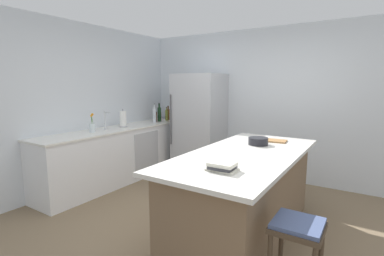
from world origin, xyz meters
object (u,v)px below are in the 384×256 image
object	(u,v)px
cookbook_stack	(222,167)
kitchen_island	(244,193)
flower_vase	(92,126)
cutting_board	(274,141)
hot_sauce_bottle	(160,116)
whiskey_bottle	(168,114)
soda_bottle	(154,115)
refrigerator	(199,124)
bar_stool	(297,237)
paper_towel_roll	(123,119)
olive_oil_bottle	(167,115)
mixing_bowl	(258,141)
sink_faucet	(106,120)
wine_bottle	(159,114)
syrup_bottle	(155,116)

from	to	relation	value
cookbook_stack	kitchen_island	bearing A→B (deg)	96.55
flower_vase	cutting_board	world-z (taller)	flower_vase
hot_sauce_bottle	cookbook_stack	size ratio (longest dim) A/B	0.88
whiskey_bottle	cutting_board	size ratio (longest dim) A/B	0.94
hot_sauce_bottle	cookbook_stack	xyz separation A→B (m)	(2.60, -2.37, -0.05)
flower_vase	soda_bottle	size ratio (longest dim) A/B	0.81
refrigerator	cookbook_stack	bearing A→B (deg)	-54.88
bar_stool	paper_towel_roll	world-z (taller)	paper_towel_roll
refrigerator	cutting_board	bearing A→B (deg)	-28.54
hot_sauce_bottle	paper_towel_roll	bearing A→B (deg)	-88.59
cookbook_stack	whiskey_bottle	bearing A→B (deg)	134.83
hot_sauce_bottle	soda_bottle	xyz separation A→B (m)	(0.11, -0.30, 0.06)
paper_towel_roll	olive_oil_bottle	size ratio (longest dim) A/B	1.16
whiskey_bottle	cookbook_stack	bearing A→B (deg)	-45.17
soda_bottle	mixing_bowl	distance (m)	2.56
olive_oil_bottle	paper_towel_roll	bearing A→B (deg)	-93.38
sink_faucet	flower_vase	bearing A→B (deg)	-81.15
wine_bottle	hot_sauce_bottle	bearing A→B (deg)	123.62
hot_sauce_bottle	wine_bottle	world-z (taller)	wine_bottle
syrup_bottle	mixing_bowl	world-z (taller)	syrup_bottle
paper_towel_roll	wine_bottle	bearing A→B (deg)	87.21
sink_faucet	olive_oil_bottle	xyz separation A→B (m)	(0.10, 1.47, -0.05)
bar_stool	sink_faucet	xyz separation A→B (m)	(-3.26, 1.04, 0.54)
refrigerator	cutting_board	xyz separation A→B (m)	(1.69, -0.92, 0.01)
cookbook_stack	mixing_bowl	size ratio (longest dim) A/B	1.09
sink_faucet	flower_vase	size ratio (longest dim) A/B	1.03
olive_oil_bottle	mixing_bowl	xyz separation A→B (m)	(2.40, -1.29, -0.06)
flower_vase	paper_towel_roll	size ratio (longest dim) A/B	0.94
refrigerator	syrup_bottle	distance (m)	0.91
refrigerator	cookbook_stack	xyz separation A→B (m)	(1.69, -2.40, 0.04)
mixing_bowl	soda_bottle	bearing A→B (deg)	159.36
whiskey_bottle	kitchen_island	bearing A→B (deg)	-36.89
refrigerator	sink_faucet	world-z (taller)	refrigerator
bar_stool	syrup_bottle	xyz separation A→B (m)	(-3.20, 2.21, 0.49)
kitchen_island	flower_vase	world-z (taller)	flower_vase
bar_stool	wine_bottle	distance (m)	3.96
refrigerator	hot_sauce_bottle	bearing A→B (deg)	-178.02
refrigerator	sink_faucet	distance (m)	1.69
whiskey_bottle	wine_bottle	size ratio (longest dim) A/B	0.81
soda_bottle	cookbook_stack	world-z (taller)	soda_bottle
syrup_bottle	wine_bottle	bearing A→B (deg)	74.21
flower_vase	cutting_board	size ratio (longest dim) A/B	0.95
olive_oil_bottle	hot_sauce_bottle	distance (m)	0.14
flower_vase	mixing_bowl	size ratio (longest dim) A/B	1.23
whiskey_bottle	olive_oil_bottle	bearing A→B (deg)	-77.35
bar_stool	mixing_bowl	world-z (taller)	mixing_bowl
bar_stool	cookbook_stack	distance (m)	0.77
cookbook_stack	cutting_board	size ratio (longest dim) A/B	0.84
syrup_bottle	soda_bottle	world-z (taller)	soda_bottle
sink_faucet	flower_vase	distance (m)	0.31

